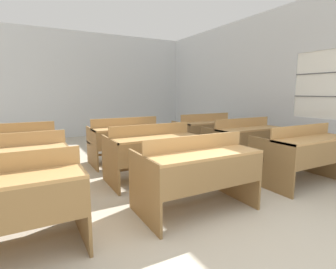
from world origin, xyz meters
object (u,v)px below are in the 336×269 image
bench_second_center (152,150)px  bench_second_right (243,139)px  bench_front_right (302,152)px  bench_third_right (206,131)px  bench_front_center (197,170)px  bench_second_left (9,167)px  bench_third_left (11,149)px  wastepaper_bin (218,137)px  bench_third_center (126,139)px

bench_second_center → bench_second_right: size_ratio=1.00×
bench_front_right → bench_third_right: (0.01, 2.33, 0.00)m
bench_front_right → bench_front_center: bearing=-179.7°
bench_third_right → bench_second_left: bearing=-162.8°
bench_second_left → bench_second_right: same height
bench_third_right → bench_front_right: bearing=-90.2°
bench_front_center → bench_second_center: same height
bench_front_center → bench_second_left: size_ratio=1.00×
bench_third_right → bench_third_left: bearing=-179.9°
bench_second_left → bench_third_right: same height
bench_front_right → bench_second_right: same height
bench_front_right → wastepaper_bin: bearing=71.6°
bench_third_left → bench_front_right: bearing=-31.7°
bench_second_left → bench_third_left: bearing=90.7°
bench_second_center → bench_third_left: bearing=148.0°
bench_third_center → bench_third_right: 1.89m
bench_third_left → bench_third_center: size_ratio=1.00×
bench_front_center → bench_third_right: same height
bench_front_center → wastepaper_bin: 4.32m
bench_front_right → wastepaper_bin: 3.33m
bench_front_right → bench_second_left: 3.92m
bench_front_center → wastepaper_bin: (2.93, 3.16, -0.33)m
bench_second_center → bench_third_right: (1.90, 1.18, 0.00)m
bench_second_center → bench_second_right: (1.88, 0.02, 0.00)m
bench_second_left → wastepaper_bin: (4.79, 1.98, -0.33)m
bench_third_left → bench_second_center: bearing=-32.0°
bench_front_right → bench_second_right: 1.18m
bench_second_right → bench_third_left: same height
bench_second_left → bench_third_center: same height
bench_second_center → wastepaper_bin: size_ratio=4.22×
bench_third_center → bench_second_left: bearing=-148.4°
bench_front_right → bench_second_center: size_ratio=1.00×
bench_third_right → wastepaper_bin: bench_third_right is taller
bench_front_center → bench_third_center: size_ratio=1.00×
bench_front_center → bench_third_center: 2.33m
bench_second_right → bench_front_center: bearing=-147.6°
bench_second_center → bench_third_left: 2.20m
bench_third_center → bench_second_right: bearing=-31.3°
bench_front_right → bench_second_center: 2.21m
bench_front_right → bench_third_right: same height
bench_second_center → bench_third_center: bearing=89.5°
bench_second_center → bench_third_center: size_ratio=1.00×
bench_third_left → bench_third_center: bearing=-0.2°
bench_second_right → bench_third_center: bearing=148.7°
bench_second_right → bench_third_left: 3.92m
bench_third_center → bench_front_right: bearing=-51.0°
wastepaper_bin → bench_third_left: bearing=-170.3°
bench_third_center → wastepaper_bin: bench_third_center is taller
bench_third_left → bench_third_center: (1.88, -0.01, 0.00)m
bench_third_left → wastepaper_bin: bearing=9.7°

